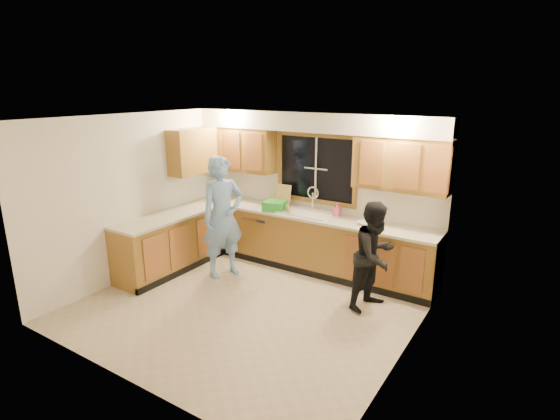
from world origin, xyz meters
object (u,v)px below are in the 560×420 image
at_px(sink, 307,217).
at_px(man, 223,217).
at_px(soap_bottle, 337,209).
at_px(stove, 142,254).
at_px(dishwasher, 263,234).
at_px(dish_crate, 275,206).
at_px(woman, 375,256).
at_px(knife_block, 224,192).
at_px(bowl, 364,223).

distance_m(sink, man, 1.34).
relative_size(man, soap_bottle, 8.85).
bearing_deg(stove, man, 45.63).
bearing_deg(stove, dishwasher, 62.31).
bearing_deg(dishwasher, stove, -117.69).
distance_m(stove, dish_crate, 2.19).
relative_size(woman, soap_bottle, 6.88).
height_order(knife_block, dish_crate, knife_block).
height_order(dishwasher, man, man).
distance_m(dishwasher, stove, 2.04).
relative_size(dishwasher, dish_crate, 2.47).
xyz_separation_m(stove, man, (0.86, 0.88, 0.49)).
bearing_deg(dish_crate, woman, -16.22).
relative_size(woman, dish_crate, 4.40).
xyz_separation_m(knife_block, dish_crate, (1.22, -0.20, -0.03)).
height_order(sink, dish_crate, sink).
bearing_deg(dishwasher, soap_bottle, 7.09).
bearing_deg(sink, stove, -134.61).
height_order(knife_block, bowl, knife_block).
relative_size(dishwasher, bowl, 4.00).
bearing_deg(woman, stove, 125.90).
height_order(man, woman, man).
distance_m(knife_block, bowl, 2.77).
bearing_deg(dishwasher, knife_block, 174.60).
relative_size(sink, man, 0.46).
distance_m(woman, bowl, 0.77).
height_order(stove, woman, woman).
relative_size(sink, stove, 0.96).
bearing_deg(knife_block, man, -83.79).
distance_m(sink, knife_block, 1.76).
height_order(woman, dish_crate, woman).
relative_size(sink, dish_crate, 2.59).
xyz_separation_m(sink, knife_block, (-1.75, 0.07, 0.17)).
xyz_separation_m(dishwasher, man, (-0.09, -0.93, 0.53)).
distance_m(woman, soap_bottle, 1.30).
relative_size(woman, bowl, 7.14).
relative_size(sink, bowl, 4.19).
distance_m(man, knife_block, 1.31).
xyz_separation_m(woman, dish_crate, (-1.95, 0.57, 0.27)).
bearing_deg(dishwasher, bowl, -1.85).
relative_size(man, knife_block, 8.50).
xyz_separation_m(knife_block, soap_bottle, (2.22, 0.08, -0.00)).
relative_size(stove, bowl, 4.39).
xyz_separation_m(stove, soap_bottle, (2.26, 1.97, 0.58)).
bearing_deg(knife_block, bowl, -35.47).
height_order(stove, bowl, bowl).
bearing_deg(soap_bottle, dish_crate, -164.47).
relative_size(sink, knife_block, 3.88).
height_order(stove, dish_crate, dish_crate).
bearing_deg(woman, dishwasher, 89.83).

